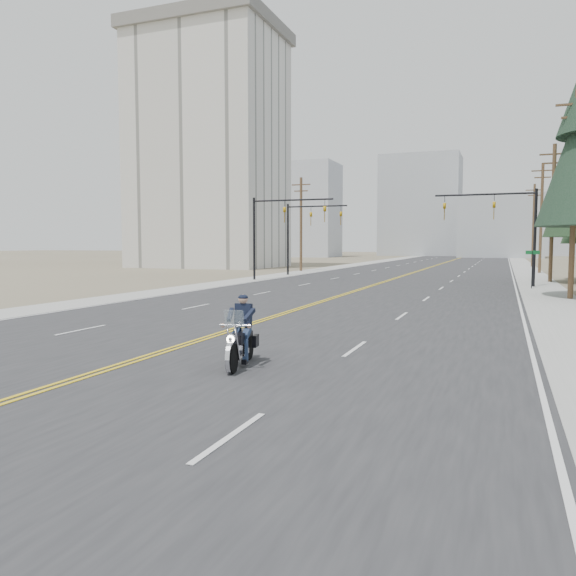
# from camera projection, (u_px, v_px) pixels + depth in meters

# --- Properties ---
(ground_plane) EXTENTS (400.00, 400.00, 0.00)m
(ground_plane) POSITION_uv_depth(u_px,v_px,m) (127.00, 364.00, 14.46)
(ground_plane) COLOR #776D56
(ground_plane) RESTS_ON ground
(road) EXTENTS (20.00, 200.00, 0.01)m
(road) POSITION_uv_depth(u_px,v_px,m) (436.00, 266.00, 79.56)
(road) COLOR #303033
(road) RESTS_ON ground
(sidewalk_left) EXTENTS (3.00, 200.00, 0.01)m
(sidewalk_left) POSITION_uv_depth(u_px,v_px,m) (357.00, 264.00, 83.69)
(sidewalk_left) COLOR #A5A5A0
(sidewalk_left) RESTS_ON ground
(sidewalk_right) EXTENTS (3.00, 200.00, 0.01)m
(sidewalk_right) POSITION_uv_depth(u_px,v_px,m) (524.00, 267.00, 75.44)
(sidewalk_right) COLOR #A5A5A0
(sidewalk_right) RESTS_ON ground
(traffic_mast_left) EXTENTS (7.10, 0.26, 7.00)m
(traffic_mast_left) POSITION_uv_depth(u_px,v_px,m) (276.00, 222.00, 47.05)
(traffic_mast_left) COLOR black
(traffic_mast_left) RESTS_ON ground
(traffic_mast_right) EXTENTS (7.10, 0.26, 7.00)m
(traffic_mast_right) POSITION_uv_depth(u_px,v_px,m) (505.00, 218.00, 40.61)
(traffic_mast_right) COLOR black
(traffic_mast_right) RESTS_ON ground
(traffic_mast_far) EXTENTS (6.10, 0.26, 7.00)m
(traffic_mast_far) POSITION_uv_depth(u_px,v_px,m) (304.00, 225.00, 54.62)
(traffic_mast_far) COLOR black
(traffic_mast_far) RESTS_ON ground
(street_sign) EXTENTS (0.90, 0.06, 2.62)m
(street_sign) POSITION_uv_depth(u_px,v_px,m) (532.00, 263.00, 38.34)
(street_sign) COLOR black
(street_sign) RESTS_ON ground
(utility_pole_b) EXTENTS (2.20, 0.30, 11.50)m
(utility_pole_b) POSITION_uv_depth(u_px,v_px,m) (574.00, 191.00, 30.89)
(utility_pole_b) COLOR brown
(utility_pole_b) RESTS_ON ground
(utility_pole_c) EXTENTS (2.20, 0.30, 11.00)m
(utility_pole_c) POSITION_uv_depth(u_px,v_px,m) (553.00, 211.00, 44.86)
(utility_pole_c) COLOR brown
(utility_pole_c) RESTS_ON ground
(utility_pole_d) EXTENTS (2.20, 0.30, 11.50)m
(utility_pole_d) POSITION_uv_depth(u_px,v_px,m) (541.00, 216.00, 58.80)
(utility_pole_d) COLOR brown
(utility_pole_d) RESTS_ON ground
(utility_pole_e) EXTENTS (2.20, 0.30, 11.00)m
(utility_pole_e) POSITION_uv_depth(u_px,v_px,m) (533.00, 224.00, 74.63)
(utility_pole_e) COLOR brown
(utility_pole_e) RESTS_ON ground
(utility_pole_left) EXTENTS (2.20, 0.30, 10.50)m
(utility_pole_left) POSITION_uv_depth(u_px,v_px,m) (301.00, 223.00, 63.15)
(utility_pole_left) COLOR brown
(utility_pole_left) RESTS_ON ground
(apartment_block) EXTENTS (18.00, 14.00, 30.00)m
(apartment_block) POSITION_uv_depth(u_px,v_px,m) (209.00, 154.00, 74.48)
(apartment_block) COLOR silver
(apartment_block) RESTS_ON ground
(haze_bldg_a) EXTENTS (14.00, 12.00, 22.00)m
(haze_bldg_a) POSITION_uv_depth(u_px,v_px,m) (307.00, 210.00, 133.11)
(haze_bldg_a) COLOR #B7BCC6
(haze_bldg_a) RESTS_ON ground
(haze_bldg_b) EXTENTS (18.00, 14.00, 14.00)m
(haze_bldg_b) POSITION_uv_depth(u_px,v_px,m) (500.00, 227.00, 127.30)
(haze_bldg_b) COLOR #ADB2B7
(haze_bldg_b) RESTS_ON ground
(haze_bldg_d) EXTENTS (20.00, 15.00, 26.00)m
(haze_bldg_d) POSITION_uv_depth(u_px,v_px,m) (421.00, 206.00, 147.95)
(haze_bldg_d) COLOR #ADB2B7
(haze_bldg_d) RESTS_ON ground
(haze_bldg_e) EXTENTS (14.00, 14.00, 12.00)m
(haze_bldg_e) POSITION_uv_depth(u_px,v_px,m) (571.00, 232.00, 144.53)
(haze_bldg_e) COLOR #B7BCC6
(haze_bldg_e) RESTS_ON ground
(haze_bldg_f) EXTENTS (12.00, 12.00, 16.00)m
(haze_bldg_f) POSITION_uv_depth(u_px,v_px,m) (273.00, 226.00, 152.68)
(haze_bldg_f) COLOR #ADB2B7
(haze_bldg_f) RESTS_ON ground
(motorcyclist) EXTENTS (1.43, 2.45, 1.80)m
(motorcyclist) POSITION_uv_depth(u_px,v_px,m) (240.00, 331.00, 14.08)
(motorcyclist) COLOR black
(motorcyclist) RESTS_ON ground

